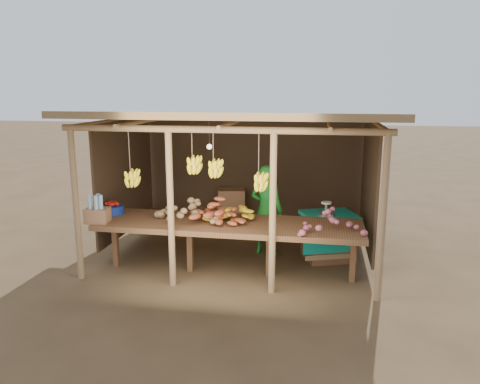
# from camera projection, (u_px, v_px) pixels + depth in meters

# --- Properties ---
(ground) EXTENTS (60.00, 60.00, 0.00)m
(ground) POSITION_uv_depth(u_px,v_px,m) (240.00, 252.00, 7.95)
(ground) COLOR brown
(ground) RESTS_ON ground
(stall_structure) EXTENTS (4.70, 3.50, 2.43)m
(stall_structure) POSITION_uv_depth(u_px,v_px,m) (236.00, 140.00, 7.52)
(stall_structure) COLOR #A07B53
(stall_structure) RESTS_ON ground
(counter) EXTENTS (3.90, 1.05, 0.80)m
(counter) POSITION_uv_depth(u_px,v_px,m) (229.00, 226.00, 6.88)
(counter) COLOR brown
(counter) RESTS_ON ground
(potato_heap) EXTENTS (1.05, 0.68, 0.37)m
(potato_heap) POSITION_uv_depth(u_px,v_px,m) (188.00, 209.00, 6.88)
(potato_heap) COLOR #97754D
(potato_heap) RESTS_ON counter
(sweet_potato_heap) EXTENTS (0.99, 0.62, 0.36)m
(sweet_potato_heap) POSITION_uv_depth(u_px,v_px,m) (220.00, 210.00, 6.84)
(sweet_potato_heap) COLOR #B7512F
(sweet_potato_heap) RESTS_ON counter
(onion_heap) EXTENTS (1.01, 0.81, 0.36)m
(onion_heap) POSITION_uv_depth(u_px,v_px,m) (332.00, 221.00, 6.29)
(onion_heap) COLOR #A6515B
(onion_heap) RESTS_ON counter
(banana_pile) EXTENTS (0.73, 0.53, 0.35)m
(banana_pile) POSITION_uv_depth(u_px,v_px,m) (232.00, 209.00, 6.92)
(banana_pile) COLOR yellow
(banana_pile) RESTS_ON counter
(tomato_basin) EXTENTS (0.36, 0.36, 0.19)m
(tomato_basin) POSITION_uv_depth(u_px,v_px,m) (112.00, 209.00, 7.33)
(tomato_basin) COLOR navy
(tomato_basin) RESTS_ON counter
(bottle_box) EXTENTS (0.36, 0.29, 0.42)m
(bottle_box) POSITION_uv_depth(u_px,v_px,m) (97.00, 212.00, 6.84)
(bottle_box) COLOR #966543
(bottle_box) RESTS_ON counter
(vendor) EXTENTS (0.63, 0.49, 1.52)m
(vendor) POSITION_uv_depth(u_px,v_px,m) (266.00, 210.00, 7.73)
(vendor) COLOR #1B7C25
(vendor) RESTS_ON ground
(tarp_crate) EXTENTS (1.02, 0.95, 0.99)m
(tarp_crate) POSITION_uv_depth(u_px,v_px,m) (328.00, 235.00, 7.58)
(tarp_crate) COLOR brown
(tarp_crate) RESTS_ON ground
(carton_stack) EXTENTS (1.14, 0.50, 0.81)m
(carton_stack) POSITION_uv_depth(u_px,v_px,m) (222.00, 212.00, 9.12)
(carton_stack) COLOR #966543
(carton_stack) RESTS_ON ground
(burlap_sacks) EXTENTS (0.78, 0.41, 0.55)m
(burlap_sacks) POSITION_uv_depth(u_px,v_px,m) (161.00, 220.00, 9.01)
(burlap_sacks) COLOR #453220
(burlap_sacks) RESTS_ON ground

